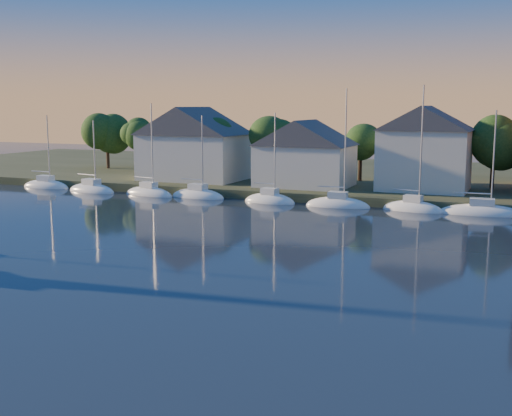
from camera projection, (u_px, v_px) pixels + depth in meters
The scene contains 7 objects.
shoreline_land at pixel (384, 181), 93.17m from camera, with size 160.00×50.00×2.00m, color #2F3820.
wooden_dock at pixel (341, 202), 72.29m from camera, with size 120.00×3.00×1.00m, color brown.
clubhouse_west at pixel (194, 143), 85.33m from camera, with size 13.65×9.45×9.64m.
clubhouse_centre at pixel (305, 152), 78.34m from camera, with size 11.55×8.40×8.08m.
clubhouse_east at pixel (425, 147), 74.59m from camera, with size 10.50×8.40×9.80m.
tree_line at pixel (381, 135), 80.36m from camera, with size 93.40×5.40×8.90m.
moored_fleet at pixel (233, 199), 74.20m from camera, with size 63.50×2.40×12.05m.
Camera 1 is at (19.28, -17.49, 10.82)m, focal length 45.00 mm.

